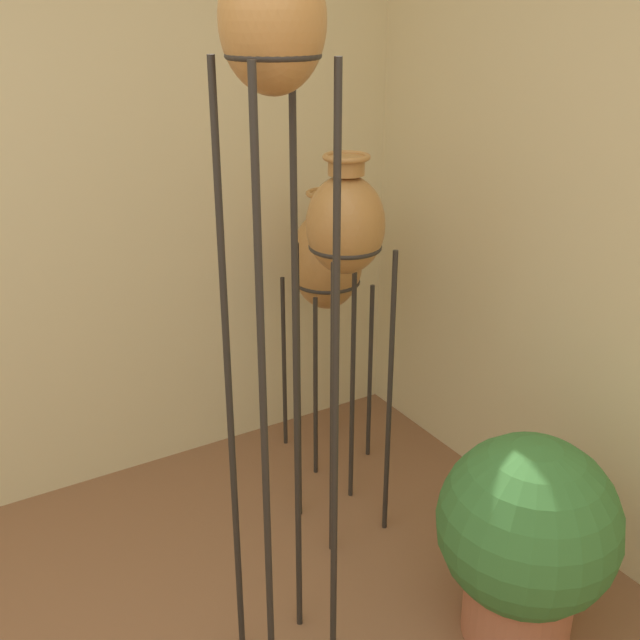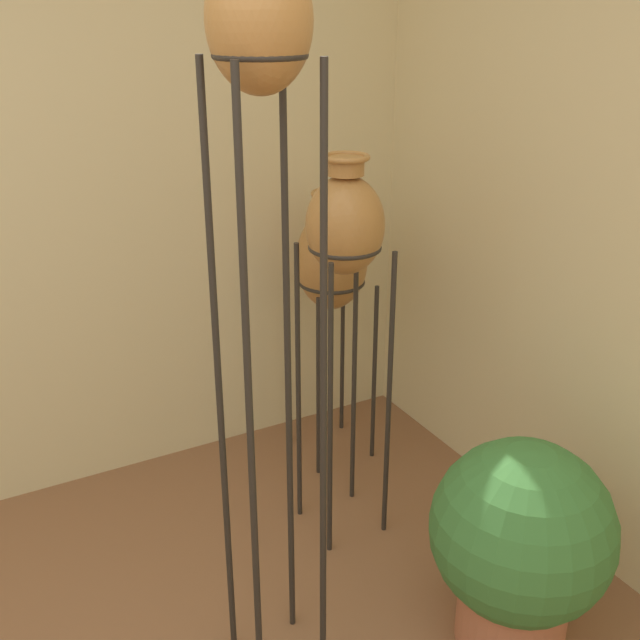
{
  "view_description": "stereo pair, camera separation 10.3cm",
  "coord_description": "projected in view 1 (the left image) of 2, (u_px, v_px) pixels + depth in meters",
  "views": [
    {
      "loc": [
        0.0,
        -0.84,
        2.0
      ],
      "look_at": [
        1.29,
        1.31,
        0.94
      ],
      "focal_mm": 42.0,
      "sensor_mm": 36.0,
      "label": 1
    },
    {
      "loc": [
        0.09,
        -0.89,
        2.0
      ],
      "look_at": [
        1.29,
        1.31,
        0.94
      ],
      "focal_mm": 42.0,
      "sensor_mm": 36.0,
      "label": 2
    }
  ],
  "objects": [
    {
      "name": "vase_stand_tall",
      "position": [
        272.0,
        69.0,
        1.75
      ],
      "size": [
        0.25,
        0.25,
        2.21
      ],
      "color": "#28231E",
      "rests_on": "ground_plane"
    },
    {
      "name": "vase_stand_medium",
      "position": [
        344.0,
        234.0,
        2.65
      ],
      "size": [
        0.28,
        0.28,
        1.53
      ],
      "color": "#28231E",
      "rests_on": "ground_plane"
    },
    {
      "name": "potted_plant",
      "position": [
        525.0,
        536.0,
        2.43
      ],
      "size": [
        0.59,
        0.59,
        0.75
      ],
      "color": "#B26647",
      "rests_on": "ground_plane"
    },
    {
      "name": "vase_stand_short",
      "position": [
        326.0,
        262.0,
        3.28
      ],
      "size": [
        0.32,
        0.32,
        1.27
      ],
      "color": "#28231E",
      "rests_on": "ground_plane"
    }
  ]
}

